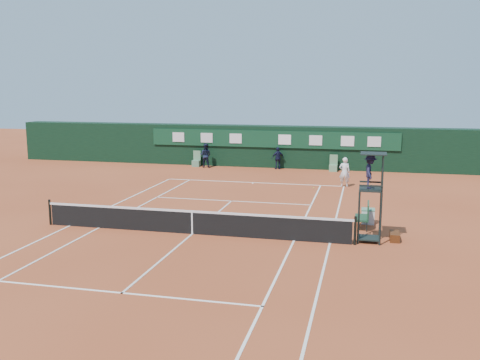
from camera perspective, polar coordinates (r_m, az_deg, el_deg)
name	(u,v)px	position (r m, az deg, el deg)	size (l,w,h in m)	color
ground	(192,234)	(21.70, -5.10, -5.76)	(90.00, 90.00, 0.00)	#AA4B28
court_lines	(192,234)	(21.70, -5.10, -5.74)	(11.05, 23.85, 0.01)	white
tennis_net	(192,222)	(21.57, -5.12, -4.46)	(12.90, 0.10, 1.10)	black
back_wall	(273,146)	(39.35, 3.52, 3.62)	(40.00, 1.65, 3.00)	black
linesman_chair_left	(196,162)	(39.60, -4.68, 1.91)	(0.55, 0.50, 1.15)	#537F60
linesman_chair_right	(333,167)	(37.75, 9.92, 1.40)	(0.55, 0.50, 1.15)	#5D8E65
umpire_chair	(371,178)	(20.63, 13.79, 0.17)	(0.96, 0.95, 3.42)	black
player_bench	(364,215)	(22.88, 13.13, -3.61)	(0.56, 1.20, 1.10)	#193F26
tennis_bag	(395,236)	(21.56, 16.17, -5.80)	(0.37, 0.84, 0.31)	black
cooler	(368,216)	(23.82, 13.49, -3.76)	(0.57, 0.57, 0.65)	silver
tennis_ball	(313,188)	(31.39, 7.84, -0.82)	(0.06, 0.06, 0.06)	#C5D130
player	(345,172)	(32.00, 11.09, 0.84)	(0.64, 0.42, 1.76)	white
ball_kid_left	(205,155)	(39.03, -3.70, 2.64)	(0.85, 0.67, 1.76)	black
ball_kid_right	(278,158)	(38.20, 4.07, 2.34)	(0.93, 0.39, 1.58)	black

